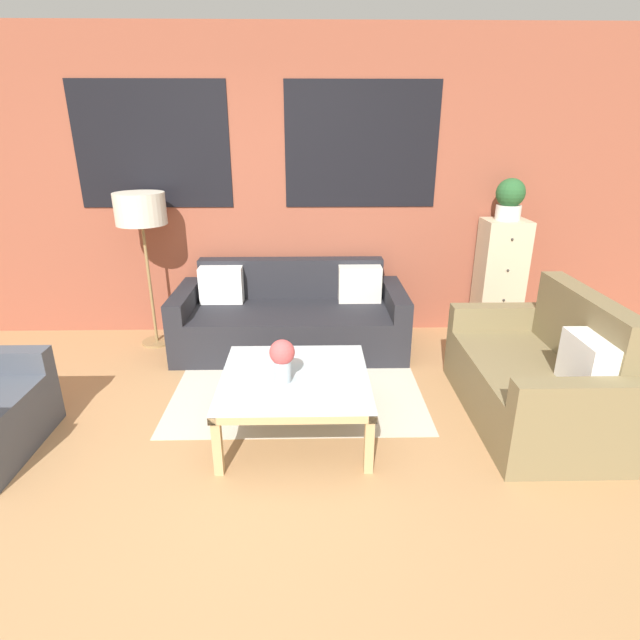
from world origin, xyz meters
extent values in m
plane|color=#AD7F51|center=(0.00, 0.00, 0.00)|extent=(16.00, 16.00, 0.00)
cube|color=brown|center=(0.00, 2.44, 1.40)|extent=(8.40, 0.08, 2.80)
cube|color=black|center=(-0.95, 2.39, 1.80)|extent=(1.40, 0.01, 1.10)
cube|color=black|center=(0.95, 2.39, 1.80)|extent=(1.40, 0.01, 1.10)
cube|color=beige|center=(0.36, 1.17, 0.00)|extent=(1.94, 1.47, 0.00)
cube|color=#232328|center=(0.29, 1.82, 0.20)|extent=(1.76, 0.72, 0.40)
cube|color=#232328|center=(0.29, 2.26, 0.39)|extent=(1.76, 0.16, 0.78)
cube|color=#232328|center=(-0.67, 1.90, 0.29)|extent=(0.16, 0.88, 0.58)
cube|color=#232328|center=(1.25, 1.90, 0.29)|extent=(0.16, 0.88, 0.58)
cube|color=white|center=(-0.36, 2.10, 0.57)|extent=(0.40, 0.16, 0.34)
cube|color=beige|center=(0.94, 2.10, 0.57)|extent=(0.40, 0.16, 0.34)
cube|color=olive|center=(1.93, 0.68, 0.21)|extent=(0.64, 1.16, 0.42)
cube|color=olive|center=(2.33, 0.68, 0.46)|extent=(0.16, 1.16, 0.92)
cube|color=olive|center=(2.01, 1.33, 0.31)|extent=(0.80, 0.14, 0.62)
cube|color=olive|center=(2.01, 0.04, 0.31)|extent=(0.80, 0.14, 0.62)
cube|color=white|center=(2.17, 0.33, 0.59)|extent=(0.16, 0.40, 0.34)
cube|color=silver|center=(0.36, 0.53, 0.41)|extent=(0.97, 0.97, 0.01)
cube|color=tan|center=(0.36, 0.07, 0.38)|extent=(0.97, 0.05, 0.05)
cube|color=tan|center=(0.36, 0.99, 0.38)|extent=(0.97, 0.05, 0.05)
cube|color=tan|center=(-0.10, 0.53, 0.38)|extent=(0.05, 0.97, 0.05)
cube|color=tan|center=(0.83, 0.53, 0.38)|extent=(0.05, 0.97, 0.05)
cube|color=tan|center=(-0.08, 0.08, 0.20)|extent=(0.05, 0.05, 0.41)
cube|color=tan|center=(0.81, 0.08, 0.20)|extent=(0.05, 0.05, 0.41)
cube|color=tan|center=(-0.08, 0.98, 0.20)|extent=(0.05, 0.06, 0.41)
cube|color=tan|center=(0.81, 0.98, 0.20)|extent=(0.05, 0.06, 0.41)
cylinder|color=olive|center=(-1.02, 2.07, 0.01)|extent=(0.28, 0.28, 0.02)
cylinder|color=olive|center=(-1.02, 2.07, 0.58)|extent=(0.03, 0.03, 1.13)
cylinder|color=beige|center=(-1.02, 2.07, 1.29)|extent=(0.44, 0.44, 0.28)
cube|color=#C6B793|center=(2.30, 2.18, 0.58)|extent=(0.41, 0.35, 1.16)
sphere|color=#38332D|center=(2.30, 2.00, 1.01)|extent=(0.02, 0.02, 0.02)
sphere|color=#38332D|center=(2.30, 2.00, 0.72)|extent=(0.02, 0.02, 0.02)
sphere|color=#38332D|center=(2.30, 2.00, 0.43)|extent=(0.02, 0.02, 0.02)
sphere|color=#38332D|center=(2.30, 2.00, 0.14)|extent=(0.02, 0.02, 0.02)
cylinder|color=silver|center=(2.30, 2.18, 1.22)|extent=(0.23, 0.23, 0.13)
sphere|color=#285B2D|center=(2.30, 2.18, 1.40)|extent=(0.26, 0.26, 0.26)
cylinder|color=#ADBCC6|center=(0.29, 0.46, 0.49)|extent=(0.11, 0.11, 0.15)
sphere|color=#CC4C4C|center=(0.29, 0.46, 0.63)|extent=(0.16, 0.16, 0.16)
camera|label=1|loc=(0.47, -2.41, 1.95)|focal=28.00mm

